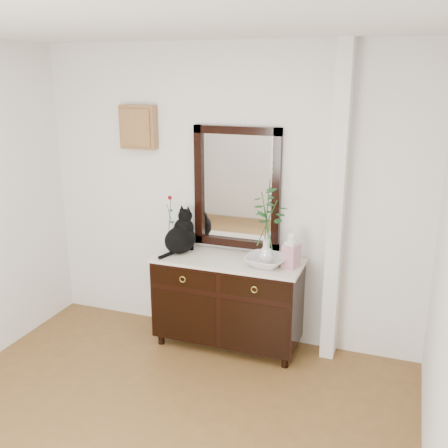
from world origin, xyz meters
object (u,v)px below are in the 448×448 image
at_px(sideboard, 228,298).
at_px(cat, 180,231).
at_px(ginger_jar, 291,249).
at_px(lotus_bowl, 266,261).

distance_m(sideboard, cat, 0.74).
bearing_deg(sideboard, ginger_jar, -1.23).
xyz_separation_m(sideboard, cat, (-0.47, 0.02, 0.58)).
xyz_separation_m(cat, lotus_bowl, (0.83, -0.07, -0.16)).
xyz_separation_m(sideboard, lotus_bowl, (0.36, -0.05, 0.42)).
distance_m(lotus_bowl, ginger_jar, 0.24).
relative_size(sideboard, cat, 3.29).
height_order(sideboard, cat, cat).
bearing_deg(lotus_bowl, ginger_jar, 9.96).
bearing_deg(ginger_jar, sideboard, 178.77).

